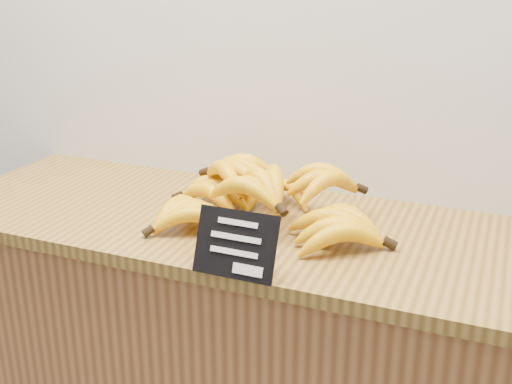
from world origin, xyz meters
name	(u,v)px	position (x,y,z in m)	size (l,w,h in m)	color
counter_top	(264,228)	(0.09, 2.75, 0.92)	(1.57, 0.54, 0.03)	olive
chalkboard_sign	(236,244)	(0.13, 2.50, 0.99)	(0.16, 0.01, 0.13)	black
banana_pile	(264,197)	(0.09, 2.76, 0.99)	(0.57, 0.38, 0.13)	#ECB309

